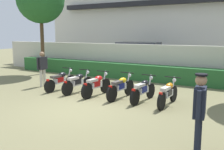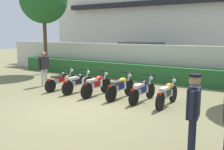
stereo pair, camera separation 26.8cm
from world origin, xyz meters
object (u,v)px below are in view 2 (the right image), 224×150
(motorcycle_in_row_3, at_px, (120,87))
(motorcycle_in_row_4, at_px, (142,90))
(motorcycle_in_row_5, at_px, (167,94))
(motorcycle_in_row_0, at_px, (61,80))
(parked_car, at_px, (143,57))
(inspector_person, at_px, (44,66))
(motorcycle_in_row_1, at_px, (78,82))
(motorcycle_in_row_2, at_px, (96,85))
(officer_0, at_px, (193,109))
(tree_near_inspector, at_px, (44,0))

(motorcycle_in_row_3, bearing_deg, motorcycle_in_row_4, -86.38)
(motorcycle_in_row_4, distance_m, motorcycle_in_row_5, 0.96)
(motorcycle_in_row_0, xyz_separation_m, motorcycle_in_row_5, (4.89, -0.05, 0.01))
(parked_car, xyz_separation_m, inspector_person, (-1.80, -7.16, 0.03))
(motorcycle_in_row_3, xyz_separation_m, motorcycle_in_row_5, (1.88, -0.06, -0.01))
(motorcycle_in_row_0, xyz_separation_m, motorcycle_in_row_3, (3.02, 0.02, 0.02))
(motorcycle_in_row_0, distance_m, motorcycle_in_row_1, 0.98)
(motorcycle_in_row_2, distance_m, officer_0, 5.67)
(parked_car, bearing_deg, inspector_person, -110.35)
(motorcycle_in_row_1, distance_m, inspector_person, 2.30)
(inspector_person, bearing_deg, motorcycle_in_row_5, -2.23)
(motorcycle_in_row_3, distance_m, inspector_person, 4.29)
(motorcycle_in_row_0, distance_m, motorcycle_in_row_5, 4.90)
(parked_car, distance_m, officer_0, 12.28)
(motorcycle_in_row_0, height_order, motorcycle_in_row_2, motorcycle_in_row_2)
(inspector_person, relative_size, officer_0, 0.96)
(inspector_person, height_order, officer_0, officer_0)
(motorcycle_in_row_0, bearing_deg, inspector_person, 82.21)
(motorcycle_in_row_1, relative_size, motorcycle_in_row_2, 1.01)
(motorcycle_in_row_3, bearing_deg, motorcycle_in_row_0, 93.55)
(motorcycle_in_row_4, bearing_deg, motorcycle_in_row_2, 97.44)
(motorcycle_in_row_2, relative_size, motorcycle_in_row_5, 1.00)
(parked_car, xyz_separation_m, motorcycle_in_row_4, (3.38, -7.33, -0.49))
(motorcycle_in_row_4, bearing_deg, motorcycle_in_row_1, 94.85)
(motorcycle_in_row_2, bearing_deg, officer_0, -121.38)
(motorcycle_in_row_5, bearing_deg, motorcycle_in_row_0, 90.29)
(motorcycle_in_row_2, xyz_separation_m, motorcycle_in_row_4, (1.96, 0.12, -0.01))
(motorcycle_in_row_2, height_order, motorcycle_in_row_5, motorcycle_in_row_2)
(parked_car, distance_m, motorcycle_in_row_2, 7.61)
(motorcycle_in_row_3, bearing_deg, inspector_person, 90.89)
(motorcycle_in_row_4, bearing_deg, inspector_person, 91.92)
(tree_near_inspector, height_order, motorcycle_in_row_4, tree_near_inspector)
(motorcycle_in_row_1, height_order, motorcycle_in_row_4, motorcycle_in_row_1)
(parked_car, xyz_separation_m, officer_0, (6.05, -10.68, 0.08))
(motorcycle_in_row_1, height_order, motorcycle_in_row_2, motorcycle_in_row_2)
(motorcycle_in_row_2, bearing_deg, motorcycle_in_row_3, -79.95)
(motorcycle_in_row_4, bearing_deg, tree_near_inspector, 73.20)
(motorcycle_in_row_0, relative_size, motorcycle_in_row_5, 1.03)
(tree_near_inspector, distance_m, inspector_person, 5.26)
(motorcycle_in_row_0, relative_size, motorcycle_in_row_3, 1.01)
(motorcycle_in_row_1, relative_size, inspector_person, 1.13)
(motorcycle_in_row_3, xyz_separation_m, officer_0, (3.59, -3.35, 0.56))
(motorcycle_in_row_5, relative_size, inspector_person, 1.13)
(tree_near_inspector, bearing_deg, motorcycle_in_row_4, -20.59)
(motorcycle_in_row_5, bearing_deg, inspector_person, 88.63)
(parked_car, distance_m, motorcycle_in_row_1, 7.41)
(motorcycle_in_row_0, distance_m, motorcycle_in_row_2, 1.98)
(inspector_person, bearing_deg, tree_near_inspector, 134.48)
(motorcycle_in_row_0, height_order, inspector_person, inspector_person)
(motorcycle_in_row_2, bearing_deg, motorcycle_in_row_4, -82.84)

